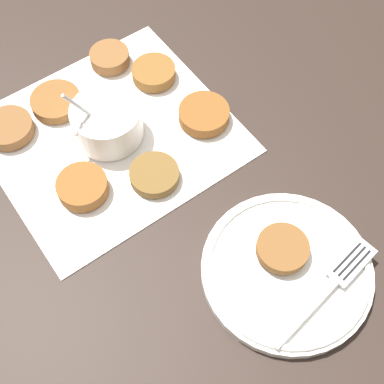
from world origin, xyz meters
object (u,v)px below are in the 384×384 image
serving_plate (287,270)px  fork (334,281)px  sauce_bowl (107,123)px  fritter_on_plate (283,248)px

serving_plate → fork: 0.06m
sauce_bowl → serving_plate: size_ratio=0.50×
serving_plate → fork: bearing=117.6°
sauce_bowl → fork: sauce_bowl is taller
sauce_bowl → serving_plate: bearing=96.4°
serving_plate → fritter_on_plate: bearing=-115.7°
fritter_on_plate → fork: (-0.02, 0.07, -0.00)m
fritter_on_plate → fork: 0.07m
serving_plate → fork: fork is taller
serving_plate → fritter_on_plate: 0.03m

